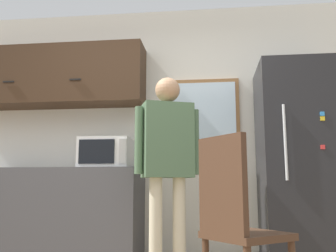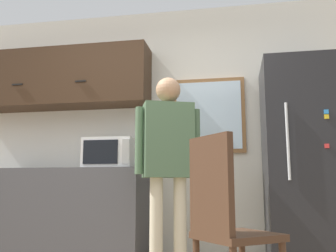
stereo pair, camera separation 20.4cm
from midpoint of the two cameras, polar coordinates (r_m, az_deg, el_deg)
name	(u,v)px [view 1 (the left image)]	position (r m, az deg, el deg)	size (l,w,h in m)	color
back_wall	(156,128)	(4.13, -3.28, -0.23)	(6.00, 0.06, 2.70)	silver
counter	(38,213)	(4.13, -20.64, -12.29)	(2.09, 0.61, 0.89)	#4C4C51
upper_cabinets	(50,77)	(4.39, -18.83, 7.07)	(2.09, 0.40, 0.65)	#3D2819
microwave	(107,153)	(3.82, -10.82, -4.11)	(0.50, 0.41, 0.30)	white
person	(168,151)	(3.23, -1.88, -3.77)	(0.54, 0.36, 1.66)	beige
refrigerator	(301,162)	(3.70, 18.07, -5.24)	(0.74, 0.74, 1.87)	#232326
chair	(235,218)	(2.20, 7.57, -13.68)	(0.56, 0.56, 0.99)	#472D1E
window	(203,116)	(4.05, 3.99, 1.55)	(0.77, 0.05, 0.81)	olive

